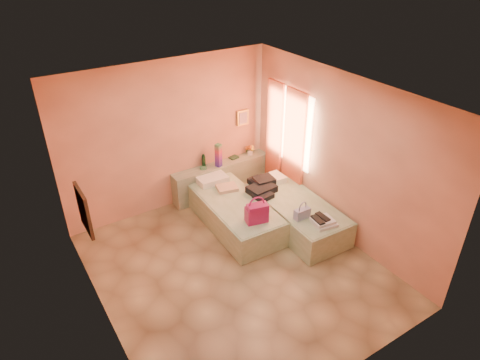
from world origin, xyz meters
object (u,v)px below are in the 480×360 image
(water_bottle, at_px, (204,161))
(flower_vase, at_px, (250,149))
(bed_left, at_px, (235,213))
(headboard_ledge, at_px, (222,178))
(bed_right, at_px, (296,214))
(magenta_handbag, at_px, (257,213))
(blue_handbag, at_px, (302,214))
(towel_stack, at_px, (324,222))
(green_book, at_px, (234,157))

(water_bottle, xyz_separation_m, flower_vase, (1.04, -0.05, -0.00))
(bed_left, relative_size, water_bottle, 7.84)
(headboard_ledge, height_order, bed_right, headboard_ledge)
(magenta_handbag, relative_size, blue_handbag, 1.30)
(bed_right, xyz_separation_m, flower_vase, (0.17, 1.72, 0.52))
(headboard_ledge, distance_m, magenta_handbag, 1.86)
(towel_stack, bearing_deg, magenta_handbag, 142.45)
(green_book, bearing_deg, flower_vase, -17.41)
(water_bottle, relative_size, flower_vase, 1.02)
(bed_left, height_order, water_bottle, water_bottle)
(green_book, bearing_deg, bed_right, -93.33)
(magenta_handbag, relative_size, towel_stack, 1.01)
(bed_left, relative_size, bed_right, 1.00)
(water_bottle, bearing_deg, green_book, 0.01)
(bed_right, relative_size, water_bottle, 7.84)
(bed_left, height_order, blue_handbag, blue_handbag)
(magenta_handbag, height_order, towel_stack, magenta_handbag)
(flower_vase, xyz_separation_m, magenta_handbag, (-1.08, -1.81, -0.11))
(water_bottle, distance_m, towel_stack, 2.67)
(green_book, xyz_separation_m, magenta_handbag, (-0.72, -1.86, 0.00))
(bed_left, bearing_deg, flower_vase, 48.46)
(water_bottle, xyz_separation_m, magenta_handbag, (-0.04, -1.86, -0.11))
(bed_left, xyz_separation_m, green_book, (0.71, 1.17, 0.42))
(bed_right, xyz_separation_m, magenta_handbag, (-0.91, -0.08, 0.42))
(bed_right, bearing_deg, green_book, 98.10)
(magenta_handbag, bearing_deg, blue_handbag, -12.89)
(bed_right, distance_m, flower_vase, 1.81)
(headboard_ledge, relative_size, towel_stack, 5.86)
(headboard_ledge, xyz_separation_m, blue_handbag, (0.29, -2.11, 0.26))
(headboard_ledge, bearing_deg, towel_stack, -78.90)
(magenta_handbag, xyz_separation_m, towel_stack, (0.87, -0.67, -0.12))
(headboard_ledge, distance_m, water_bottle, 0.57)
(flower_vase, bearing_deg, bed_right, -95.57)
(bed_left, bearing_deg, green_book, 60.82)
(bed_left, relative_size, towel_stack, 5.71)
(magenta_handbag, bearing_deg, green_book, 81.62)
(bed_left, distance_m, magenta_handbag, 0.80)
(water_bottle, height_order, flower_vase, water_bottle)
(bed_right, bearing_deg, water_bottle, 118.12)
(green_book, bearing_deg, water_bottle, 170.57)
(green_book, bearing_deg, blue_handbag, -100.50)
(green_book, relative_size, blue_handbag, 0.66)
(headboard_ledge, relative_size, magenta_handbag, 5.78)
(green_book, distance_m, magenta_handbag, 1.99)
(bed_left, distance_m, towel_stack, 1.63)
(bed_right, bearing_deg, flower_vase, 86.42)
(bed_left, height_order, towel_stack, towel_stack)
(water_bottle, height_order, green_book, water_bottle)
(magenta_handbag, bearing_deg, flower_vase, 72.00)
(flower_vase, distance_m, blue_handbag, 2.18)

